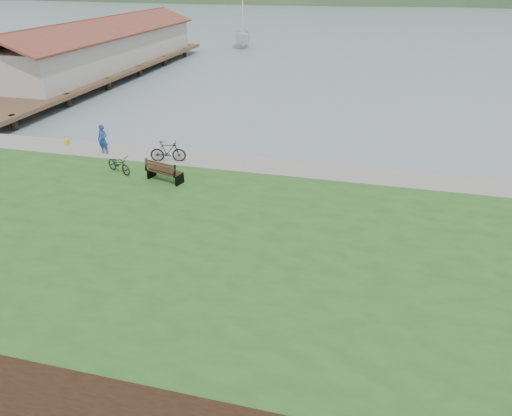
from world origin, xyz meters
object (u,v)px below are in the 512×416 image
(person, at_px, (103,137))
(bicycle_a, at_px, (119,164))
(park_bench, at_px, (163,171))
(sailboat, at_px, (243,48))

(person, xyz_separation_m, bicycle_a, (2.11, -2.19, -0.51))
(park_bench, distance_m, sailboat, 45.99)
(person, xyz_separation_m, sailboat, (-3.82, 42.51, -1.36))
(bicycle_a, height_order, sailboat, sailboat)
(bicycle_a, bearing_deg, sailboat, 33.30)
(park_bench, relative_size, bicycle_a, 1.10)
(sailboat, bearing_deg, bicycle_a, -97.06)
(bicycle_a, bearing_deg, park_bench, -74.49)
(person, bearing_deg, bicycle_a, -40.99)
(person, bearing_deg, sailboat, 100.28)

